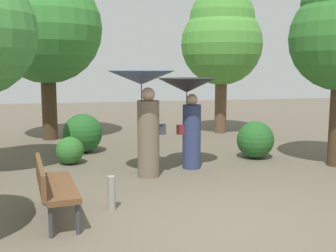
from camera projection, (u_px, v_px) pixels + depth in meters
The scene contains 10 objects.
ground_plane at pixel (218, 223), 5.78m from camera, with size 40.00×40.00×0.00m, color brown.
person_left at pixel (144, 102), 8.01m from camera, with size 1.29×1.29×2.07m.
person_right at pixel (188, 102), 8.69m from camera, with size 1.23×1.23×1.91m.
park_bench at pixel (52, 184), 5.87m from camera, with size 0.68×1.55×0.83m.
tree_mid_right at pixel (222, 37), 13.19m from camera, with size 2.58×2.58×4.63m.
tree_far_back at pixel (46, 18), 11.89m from camera, with size 3.19×3.19×5.39m.
bush_path_left at pixel (70, 150), 9.23m from camera, with size 0.61×0.61×0.61m, color #2D6B28.
bush_path_right at pixel (255, 140), 9.82m from camera, with size 0.87×0.87×0.87m, color #235B23.
bush_behind_bench at pixel (83, 133), 10.45m from camera, with size 0.98×0.98×0.98m, color #235B23.
path_marker_post at pixel (111, 193), 6.28m from camera, with size 0.12×0.12×0.52m, color gray.
Camera 1 is at (-1.90, -5.24, 2.16)m, focal length 44.55 mm.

